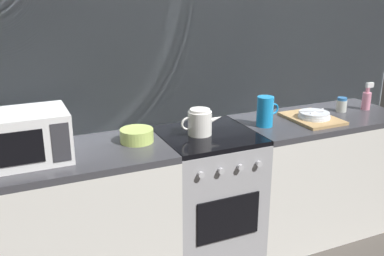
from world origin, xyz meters
name	(u,v)px	position (x,y,z in m)	size (l,w,h in m)	color
ground_plane	(206,255)	(0.00, 0.00, 0.00)	(8.00, 8.00, 0.00)	#47423D
back_wall	(187,77)	(0.00, 0.32, 1.20)	(3.60, 0.05, 2.40)	gray
counter_left	(69,226)	(-0.90, 0.00, 0.45)	(1.20, 0.60, 0.90)	silver
stove_unit	(207,197)	(0.00, 0.00, 0.45)	(0.60, 0.63, 0.90)	#9E9EA3
counter_right	(315,174)	(0.90, 0.00, 0.45)	(1.20, 0.60, 0.90)	silver
microwave	(24,137)	(-1.08, 0.00, 1.04)	(0.46, 0.35, 0.27)	white
kettle	(200,122)	(-0.05, 0.00, 0.98)	(0.28, 0.15, 0.17)	white
mixing_bowl	(137,135)	(-0.45, 0.04, 0.94)	(0.20, 0.20, 0.08)	#B7D166
pitcher	(265,111)	(0.42, -0.02, 1.00)	(0.16, 0.11, 0.20)	#198CD8
dish_pile	(313,117)	(0.79, -0.05, 0.92)	(0.30, 0.40, 0.07)	tan
spice_jar	(342,105)	(1.12, 0.04, 0.95)	(0.08, 0.08, 0.10)	silver
spray_bottle	(367,99)	(1.33, 0.01, 0.98)	(0.08, 0.06, 0.20)	pink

